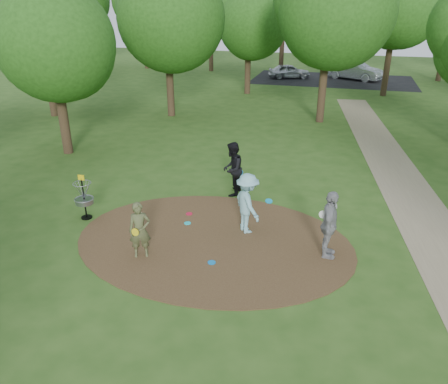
# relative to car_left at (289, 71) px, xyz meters

# --- Properties ---
(ground) EXTENTS (100.00, 100.00, 0.00)m
(ground) POSITION_rel_car_left_xyz_m (1.89, -29.74, -0.63)
(ground) COLOR #2D5119
(ground) RESTS_ON ground
(dirt_clearing) EXTENTS (8.40, 8.40, 0.02)m
(dirt_clearing) POSITION_rel_car_left_xyz_m (1.89, -29.74, -0.62)
(dirt_clearing) COLOR #47301C
(dirt_clearing) RESTS_ON ground
(footpath) EXTENTS (7.55, 39.89, 0.01)m
(footpath) POSITION_rel_car_left_xyz_m (8.39, -27.74, -0.62)
(footpath) COLOR #8C7A5B
(footpath) RESTS_ON ground
(parking_lot) EXTENTS (14.00, 8.00, 0.01)m
(parking_lot) POSITION_rel_car_left_xyz_m (3.89, 0.26, -0.63)
(parking_lot) COLOR black
(parking_lot) RESTS_ON ground
(player_observer_with_disc) EXTENTS (0.71, 0.62, 1.65)m
(player_observer_with_disc) POSITION_rel_car_left_xyz_m (0.19, -31.09, 0.20)
(player_observer_with_disc) COLOR #525833
(player_observer_with_disc) RESTS_ON ground
(player_throwing_with_disc) EXTENTS (1.47, 1.41, 1.92)m
(player_throwing_with_disc) POSITION_rel_car_left_xyz_m (2.73, -28.88, 0.33)
(player_throwing_with_disc) COLOR #86C1C8
(player_throwing_with_disc) RESTS_ON ground
(player_walking_with_disc) EXTENTS (0.78, 0.99, 2.00)m
(player_walking_with_disc) POSITION_rel_car_left_xyz_m (1.57, -26.27, 0.37)
(player_walking_with_disc) COLOR black
(player_walking_with_disc) RESTS_ON ground
(player_waiting_with_disc) EXTENTS (0.57, 1.17, 1.99)m
(player_waiting_with_disc) POSITION_rel_car_left_xyz_m (5.22, -29.68, 0.37)
(player_waiting_with_disc) COLOR gray
(player_waiting_with_disc) RESTS_ON ground
(disc_ground_cyan) EXTENTS (0.22, 0.22, 0.02)m
(disc_ground_cyan) POSITION_rel_car_left_xyz_m (0.77, -28.94, -0.60)
(disc_ground_cyan) COLOR #1BCEDB
(disc_ground_cyan) RESTS_ON dirt_clearing
(disc_ground_blue) EXTENTS (0.22, 0.22, 0.02)m
(disc_ground_blue) POSITION_rel_car_left_xyz_m (2.21, -30.92, -0.60)
(disc_ground_blue) COLOR #0C7ACD
(disc_ground_blue) RESTS_ON dirt_clearing
(disc_ground_red) EXTENTS (0.22, 0.22, 0.02)m
(disc_ground_red) POSITION_rel_car_left_xyz_m (0.60, -28.29, -0.60)
(disc_ground_red) COLOR red
(disc_ground_red) RESTS_ON dirt_clearing
(car_left) EXTENTS (3.99, 2.67, 1.26)m
(car_left) POSITION_rel_car_left_xyz_m (0.00, 0.00, 0.00)
(car_left) COLOR #B3B6BC
(car_left) RESTS_ON ground
(car_right) EXTENTS (5.11, 3.57, 1.60)m
(car_right) POSITION_rel_car_left_xyz_m (5.72, 0.83, 0.17)
(car_right) COLOR #ABB0B3
(car_right) RESTS_ON ground
(disc_golf_basket) EXTENTS (0.63, 0.63, 1.54)m
(disc_golf_basket) POSITION_rel_car_left_xyz_m (-2.61, -29.44, 0.24)
(disc_golf_basket) COLOR black
(disc_golf_basket) RESTS_ON ground
(tree_ring) EXTENTS (37.11, 45.37, 8.97)m
(tree_ring) POSITION_rel_car_left_xyz_m (2.33, -20.67, 4.52)
(tree_ring) COLOR #332316
(tree_ring) RESTS_ON ground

